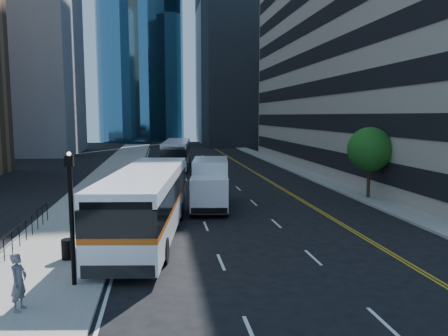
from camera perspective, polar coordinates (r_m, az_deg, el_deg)
name	(u,v)px	position (r m, az deg, el deg)	size (l,w,h in m)	color
ground	(277,233)	(23.00, 6.94, -8.46)	(160.00, 160.00, 0.00)	black
sidewalk_west	(116,173)	(46.98, -13.91, -0.65)	(5.00, 90.00, 0.15)	gray
sidewalk_east	(296,170)	(49.09, 9.37, -0.22)	(2.00, 90.00, 0.15)	gray
parking_garage	(446,56)	(54.48, 27.01, 12.93)	(30.00, 50.00, 25.00)	#9E9384
office_tower_north	(271,2)	(99.32, 6.19, 20.79)	(30.00, 28.00, 60.00)	gray
midrise_west	(14,41)	(77.47, -25.75, 14.70)	(18.00, 18.00, 35.00)	gray
street_tree	(370,149)	(33.05, 18.51, 2.32)	(3.20, 3.20, 5.10)	#332114
lamp_post	(71,213)	(16.03, -19.31, -5.55)	(0.28, 0.28, 4.56)	black
bus_front	(147,201)	(22.04, -10.00, -4.27)	(4.58, 13.35, 3.38)	white
bus_rear	(177,153)	(50.66, -6.19, 1.92)	(3.86, 12.45, 3.16)	silver
box_truck	(210,183)	(28.65, -1.80, -1.96)	(3.14, 6.83, 3.15)	silver
trash_can	(68,249)	(19.48, -19.67, -9.94)	(0.55, 0.55, 0.83)	black
pedestrian	(19,282)	(15.04, -25.24, -13.31)	(0.65, 0.43, 1.79)	#5D5D65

